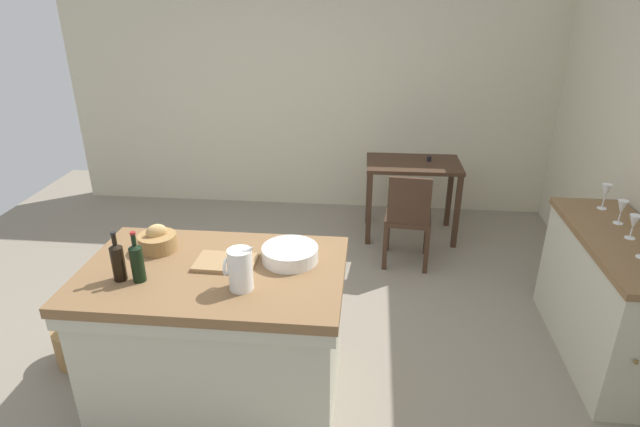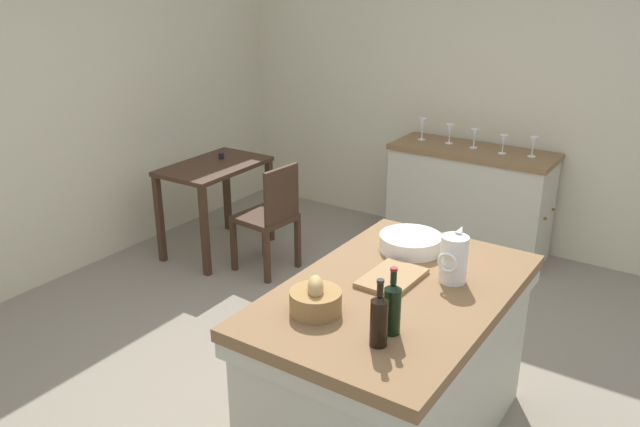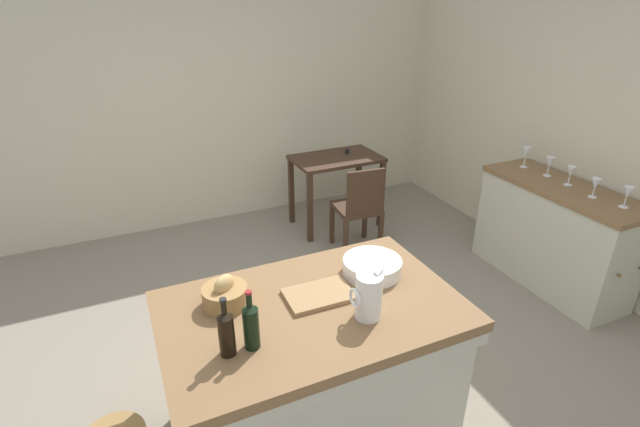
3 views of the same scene
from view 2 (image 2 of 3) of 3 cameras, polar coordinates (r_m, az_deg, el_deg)
The scene contains 18 objects.
ground_plane at distance 3.88m, azimuth 1.16°, elevation -14.96°, with size 6.76×6.76×0.00m, color gray.
wall_back at distance 5.13m, azimuth -24.27°, elevation 8.21°, with size 5.32×0.12×2.60m, color beige.
wall_right at distance 5.60m, azimuth 16.04°, elevation 10.19°, with size 0.12×5.20×2.60m, color beige.
island_table at distance 3.25m, azimuth 6.48°, elevation -12.93°, with size 1.51×0.95×0.87m.
side_cabinet at distance 5.53m, azimuth 13.08°, elevation 1.17°, with size 0.52×1.35×0.89m.
writing_desk at distance 5.38m, azimuth -9.33°, elevation 3.06°, with size 0.91×0.57×0.82m.
wooden_chair at distance 5.00m, azimuth -4.42°, elevation -0.15°, with size 0.43×0.43×0.88m.
pitcher at distance 3.10m, azimuth 11.79°, elevation -3.94°, with size 0.17×0.13×0.27m.
wash_bowl at distance 3.43m, azimuth 8.04°, elevation -2.58°, with size 0.33×0.33×0.09m, color white.
bread_basket at distance 2.80m, azimuth -0.40°, elevation -7.66°, with size 0.23×0.23×0.17m.
cutting_board at distance 3.11m, azimuth 6.41°, elevation -5.70°, with size 0.35×0.23×0.02m, color #99754C.
wine_bottle_dark at distance 2.64m, azimuth 6.44°, elevation -8.26°, with size 0.07×0.07×0.30m.
wine_bottle_amber at distance 2.55m, azimuth 5.27°, elevation -9.31°, with size 0.07×0.07×0.29m.
wine_glass_far_left at distance 5.27m, azimuth 18.42°, elevation 5.96°, with size 0.07×0.07×0.16m.
wine_glass_left at distance 5.29m, azimuth 15.98°, elevation 6.23°, with size 0.07×0.07×0.15m.
wine_glass_middle at distance 5.41m, azimuth 13.58°, elevation 6.81°, with size 0.07×0.07×0.16m.
wine_glass_right at distance 5.50m, azimuth 11.48°, elevation 7.26°, with size 0.07×0.07×0.17m.
wine_glass_far_right at distance 5.58m, azimuth 9.09°, elevation 7.76°, with size 0.07×0.07×0.18m.
Camera 2 is at (-2.65, -1.68, 2.28)m, focal length 36.00 mm.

